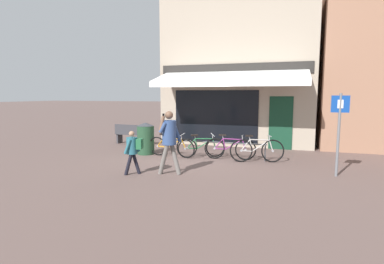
% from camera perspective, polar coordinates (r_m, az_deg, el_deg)
% --- Properties ---
extents(ground_plane, '(160.00, 160.00, 0.00)m').
position_cam_1_polar(ground_plane, '(10.63, -0.09, -4.62)').
color(ground_plane, brown).
extents(shop_front, '(6.47, 4.76, 6.37)m').
position_cam_1_polar(shop_front, '(14.00, 8.93, 11.18)').
color(shop_front, tan).
rests_on(shop_front, ground_plane).
extents(bike_rack_rail, '(3.61, 0.04, 0.57)m').
position_cam_1_polar(bike_rack_rail, '(10.30, 4.00, -2.32)').
color(bike_rack_rail, '#47494F').
rests_on(bike_rack_rail, ground_plane).
extents(bicycle_orange, '(1.81, 0.57, 0.86)m').
position_cam_1_polar(bicycle_orange, '(10.45, -4.01, -2.77)').
color(bicycle_orange, black).
rests_on(bicycle_orange, ground_plane).
extents(bicycle_green, '(1.52, 0.85, 0.82)m').
position_cam_1_polar(bicycle_green, '(10.35, 1.80, -2.89)').
color(bicycle_green, black).
rests_on(bicycle_green, ground_plane).
extents(bicycle_purple, '(1.74, 0.52, 0.85)m').
position_cam_1_polar(bicycle_purple, '(10.15, 7.21, -3.07)').
color(bicycle_purple, black).
rests_on(bicycle_purple, ground_plane).
extents(bicycle_silver, '(1.70, 0.66, 0.88)m').
position_cam_1_polar(bicycle_silver, '(9.86, 12.23, -3.37)').
color(bicycle_silver, black).
rests_on(bicycle_silver, ground_plane).
extents(pedestrian_adult, '(0.65, 0.57, 1.75)m').
position_cam_1_polar(pedestrian_adult, '(8.08, -4.35, -0.72)').
color(pedestrian_adult, slate).
rests_on(pedestrian_adult, ground_plane).
extents(pedestrian_child, '(0.50, 0.53, 1.21)m').
position_cam_1_polar(pedestrian_child, '(8.25, -11.16, -2.95)').
color(pedestrian_child, black).
rests_on(pedestrian_child, ground_plane).
extents(litter_bin, '(0.63, 0.63, 1.16)m').
position_cam_1_polar(litter_bin, '(11.05, -8.82, -1.18)').
color(litter_bin, '#23472D').
rests_on(litter_bin, ground_plane).
extents(parking_sign, '(0.44, 0.07, 2.20)m').
position_cam_1_polar(parking_sign, '(8.71, 26.21, 1.08)').
color(parking_sign, slate).
rests_on(parking_sign, ground_plane).
extents(park_bench, '(1.63, 0.55, 0.87)m').
position_cam_1_polar(park_bench, '(13.37, -11.33, -0.33)').
color(park_bench, '#38383D').
rests_on(park_bench, ground_plane).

